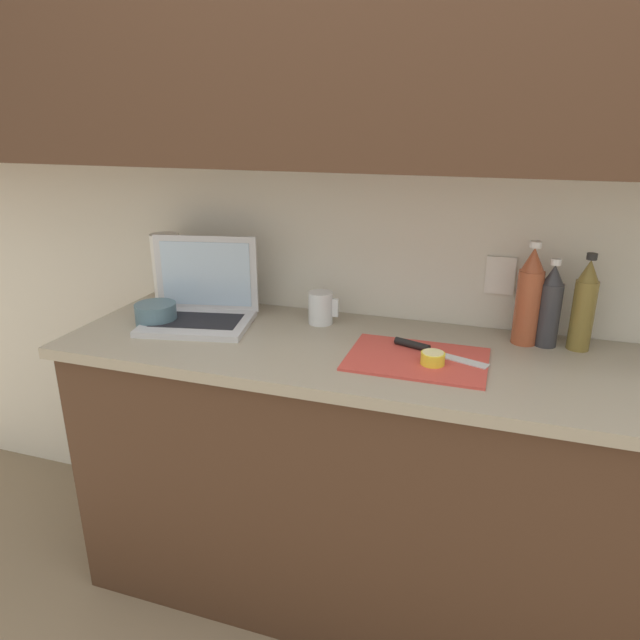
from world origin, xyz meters
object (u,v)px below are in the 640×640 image
at_px(paper_towel_roll, 167,269).
at_px(bottle_oil_tall, 550,307).
at_px(measuring_cup, 321,308).
at_px(cutting_board, 417,359).
at_px(lemon_half_cut, 433,358).
at_px(bottle_green_soda, 584,306).
at_px(laptop, 201,303).
at_px(knife, 424,348).
at_px(bowl_white, 156,314).
at_px(bottle_water_clear, 529,298).

bearing_deg(paper_towel_roll, bottle_oil_tall, -0.08).
bearing_deg(measuring_cup, paper_towel_roll, 177.22).
bearing_deg(paper_towel_roll, cutting_board, -14.07).
bearing_deg(lemon_half_cut, paper_towel_roll, 165.05).
height_order(lemon_half_cut, bottle_oil_tall, bottle_oil_tall).
xyz_separation_m(measuring_cup, paper_towel_roll, (-0.60, 0.03, 0.08)).
relative_size(bottle_green_soda, paper_towel_roll, 1.12).
height_order(laptop, bottle_green_soda, bottle_green_soda).
xyz_separation_m(bottle_oil_tall, measuring_cup, (-0.70, -0.03, -0.07)).
bearing_deg(knife, lemon_half_cut, -47.10).
distance_m(bottle_green_soda, bowl_white, 1.33).
relative_size(bottle_green_soda, bottle_oil_tall, 1.08).
relative_size(cutting_board, bottle_oil_tall, 1.46).
distance_m(lemon_half_cut, bottle_oil_tall, 0.41).
relative_size(knife, bottle_green_soda, 0.97).
bearing_deg(measuring_cup, bottle_green_soda, 1.96).
bearing_deg(lemon_half_cut, knife, 113.96).
relative_size(laptop, bowl_white, 2.95).
distance_m(knife, bowl_white, 0.88).
relative_size(bottle_green_soda, bottle_water_clear, 0.92).
xyz_separation_m(bottle_green_soda, paper_towel_roll, (-1.39, 0.00, -0.00)).
distance_m(laptop, knife, 0.76).
height_order(lemon_half_cut, bottle_water_clear, bottle_water_clear).
xyz_separation_m(bottle_water_clear, measuring_cup, (-0.64, -0.03, -0.09)).
height_order(laptop, measuring_cup, laptop).
bearing_deg(bowl_white, bottle_green_soda, 9.31).
height_order(cutting_board, bowl_white, bowl_white).
bearing_deg(knife, bottle_oil_tall, 46.90).
height_order(knife, bottle_oil_tall, bottle_oil_tall).
bearing_deg(bottle_oil_tall, measuring_cup, -177.79).
height_order(bottle_green_soda, measuring_cup, bottle_green_soda).
distance_m(laptop, paper_towel_roll, 0.26).
xyz_separation_m(laptop, bottle_oil_tall, (1.09, 0.13, 0.06)).
height_order(laptop, cutting_board, laptop).
bearing_deg(laptop, knife, -14.90).
distance_m(bottle_oil_tall, bottle_water_clear, 0.07).
relative_size(laptop, bottle_green_soda, 1.36).
distance_m(bottle_water_clear, measuring_cup, 0.65).
height_order(bottle_oil_tall, bowl_white, bottle_oil_tall).
xyz_separation_m(cutting_board, bottle_water_clear, (0.29, 0.24, 0.14)).
bearing_deg(paper_towel_roll, knife, -10.67).
bearing_deg(knife, measuring_cup, 176.30).
bearing_deg(bowl_white, lemon_half_cut, -3.19).
bearing_deg(laptop, measuring_cup, 3.90).
bearing_deg(cutting_board, bottle_green_soda, 28.33).
height_order(bottle_oil_tall, measuring_cup, bottle_oil_tall).
xyz_separation_m(laptop, bottle_water_clear, (1.03, 0.13, 0.08)).
relative_size(knife, bottle_water_clear, 0.89).
xyz_separation_m(cutting_board, measuring_cup, (-0.36, 0.21, 0.05)).
xyz_separation_m(lemon_half_cut, bottle_green_soda, (0.39, 0.27, 0.11)).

